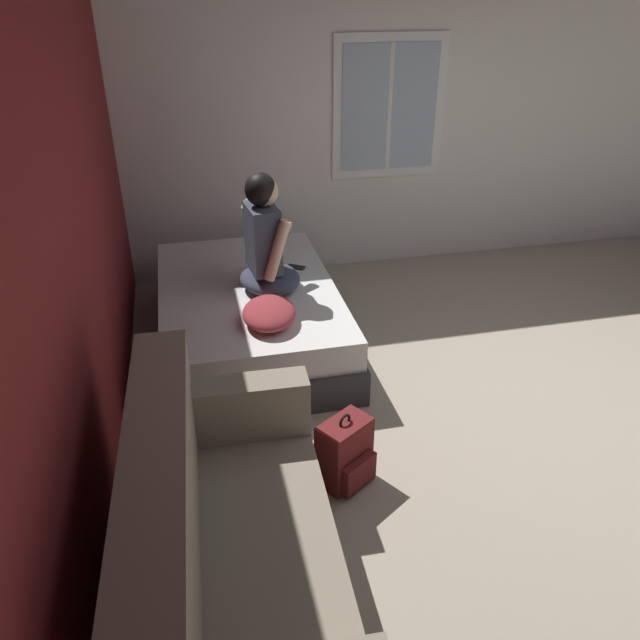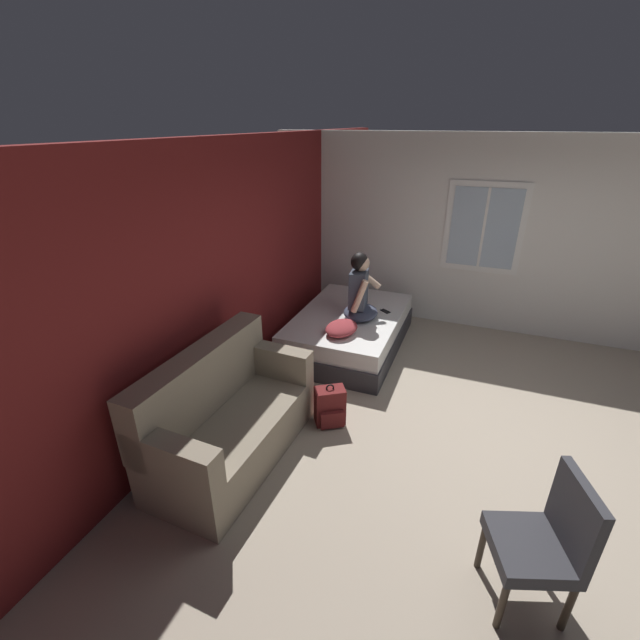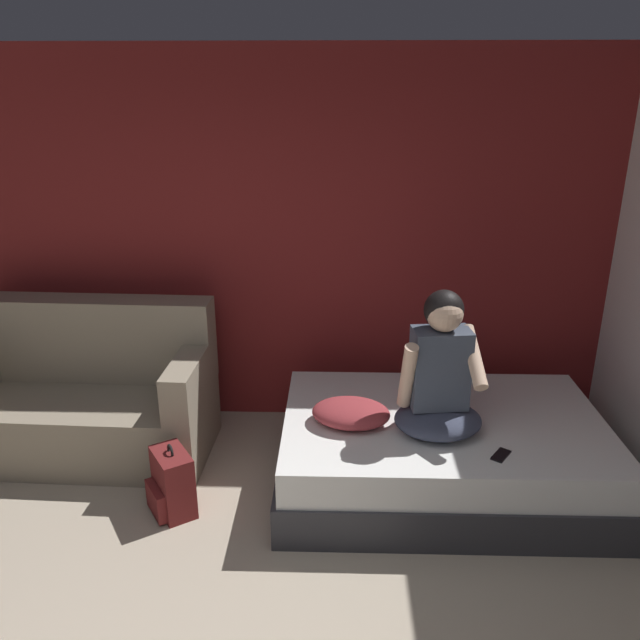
# 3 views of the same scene
# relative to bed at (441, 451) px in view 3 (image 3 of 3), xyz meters

# --- Properties ---
(wall_back_accent) EXTENTS (10.19, 0.16, 2.70)m
(wall_back_accent) POSITION_rel_bed_xyz_m (-1.31, 0.99, 1.11)
(wall_back_accent) COLOR maroon
(wall_back_accent) RESTS_ON ground
(bed) EXTENTS (2.05, 1.34, 0.48)m
(bed) POSITION_rel_bed_xyz_m (0.00, 0.00, 0.00)
(bed) COLOR #2D2D33
(bed) RESTS_ON ground
(couch) EXTENTS (1.73, 0.88, 1.04)m
(couch) POSITION_rel_bed_xyz_m (-2.40, 0.39, 0.16)
(couch) COLOR gray
(couch) RESTS_ON ground
(person_seated) EXTENTS (0.57, 0.49, 0.88)m
(person_seated) POSITION_rel_bed_xyz_m (-0.07, -0.15, 0.60)
(person_seated) COLOR #383D51
(person_seated) RESTS_ON bed
(backpack) EXTENTS (0.34, 0.35, 0.46)m
(backpack) POSITION_rel_bed_xyz_m (-1.65, -0.33, -0.04)
(backpack) COLOR maroon
(backpack) RESTS_ON ground
(throw_pillow) EXTENTS (0.52, 0.42, 0.14)m
(throw_pillow) POSITION_rel_bed_xyz_m (-0.58, -0.08, 0.31)
(throw_pillow) COLOR #993338
(throw_pillow) RESTS_ON bed
(cell_phone) EXTENTS (0.14, 0.16, 0.01)m
(cell_phone) POSITION_rel_bed_xyz_m (0.25, -0.42, 0.25)
(cell_phone) COLOR black
(cell_phone) RESTS_ON bed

